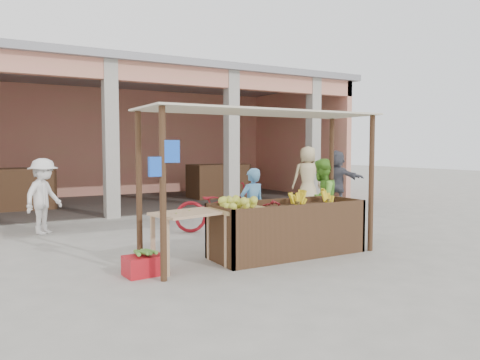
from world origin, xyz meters
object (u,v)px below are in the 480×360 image
side_table (189,221)px  red_crate (144,265)px  vendor_blue (252,204)px  vendor_green (322,197)px  fruit_stall (287,231)px  motorcycle (221,206)px

side_table → red_crate: bearing=173.5°
vendor_blue → vendor_green: 1.44m
side_table → vendor_green: vendor_green is taller
side_table → vendor_blue: (1.67, 0.96, 0.06)m
vendor_green → red_crate: bearing=-15.8°
fruit_stall → motorcycle: motorcycle is taller
vendor_green → motorcycle: size_ratio=0.81×
vendor_blue → fruit_stall: bearing=89.0°
side_table → fruit_stall: bearing=-14.0°
vendor_blue → red_crate: bearing=17.6°
fruit_stall → vendor_blue: size_ratio=1.71×
fruit_stall → side_table: bearing=178.6°
side_table → vendor_green: bearing=0.0°
red_crate → motorcycle: size_ratio=0.26×
red_crate → vendor_green: vendor_green is taller
fruit_stall → vendor_blue: bearing=94.9°
red_crate → vendor_blue: vendor_blue is taller
side_table → vendor_green: (3.08, 0.69, 0.13)m
fruit_stall → red_crate: bearing=-179.2°
red_crate → vendor_blue: size_ratio=0.36×
side_table → vendor_blue: bearing=17.3°
red_crate → vendor_blue: (2.40, 1.04, 0.62)m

